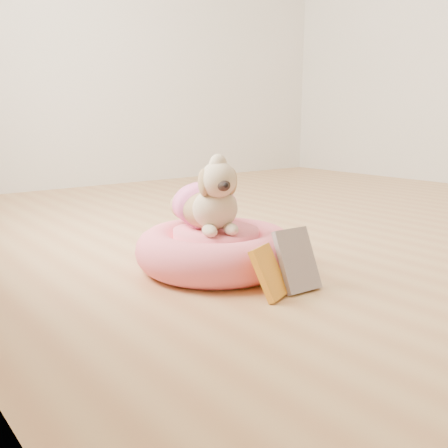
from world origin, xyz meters
TOP-DOWN VIEW (x-y plane):
  - floor at (0.00, 0.00)m, footprint 4.50×4.50m
  - wall_back at (0.00, 2.25)m, footprint 4.50×0.00m
  - pet_bed at (-1.09, -0.23)m, footprint 0.61×0.61m
  - dog at (-1.10, -0.20)m, footprint 0.39×0.47m
  - book_yellow at (-1.14, -0.58)m, footprint 0.14×0.13m
  - book_white at (-1.01, -0.58)m, footprint 0.15×0.12m

SIDE VIEW (x-z plane):
  - floor at x=0.00m, z-range 0.00..0.00m
  - pet_bed at x=-1.09m, z-range 0.00..0.15m
  - book_yellow at x=-1.14m, z-range 0.00..0.17m
  - book_white at x=-1.01m, z-range 0.00..0.21m
  - dog at x=-1.10m, z-range 0.16..0.45m
  - wall_back at x=0.00m, z-range -0.90..3.60m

